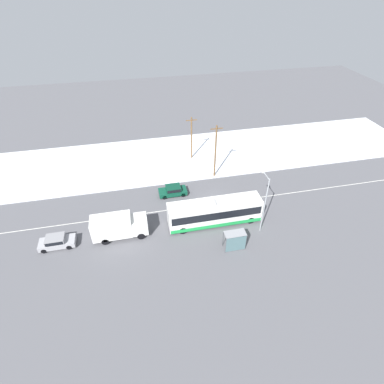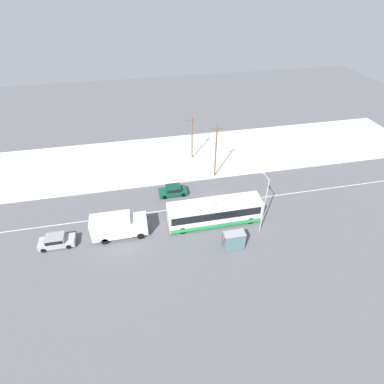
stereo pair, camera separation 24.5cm
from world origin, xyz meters
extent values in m
plane|color=#56565B|center=(0.00, 0.00, 0.00)|extent=(120.00, 120.00, 0.00)
cube|color=silver|center=(0.00, 13.62, 0.06)|extent=(80.00, 15.21, 0.12)
cube|color=silver|center=(0.00, 0.00, 0.00)|extent=(60.00, 0.12, 0.00)
cube|color=white|center=(-1.06, -3.61, 1.79)|extent=(11.87, 2.55, 3.03)
cube|color=black|center=(-1.06, -3.61, 2.15)|extent=(11.39, 2.57, 1.15)
cube|color=green|center=(-1.06, -3.61, 0.55)|extent=(11.75, 2.57, 0.54)
cube|color=#B2B2B2|center=(-1.95, -3.61, 3.42)|extent=(1.80, 1.40, 0.24)
cylinder|color=black|center=(3.47, -4.75, 0.50)|extent=(1.00, 0.28, 1.00)
cylinder|color=black|center=(3.47, -2.48, 0.50)|extent=(1.00, 0.28, 1.00)
cylinder|color=black|center=(-5.40, -4.75, 0.50)|extent=(1.00, 0.28, 1.00)
cylinder|color=black|center=(-5.40, -2.48, 0.50)|extent=(1.00, 0.28, 1.00)
cube|color=silver|center=(-13.84, -3.56, 1.79)|extent=(4.70, 2.30, 2.59)
cube|color=silver|center=(-10.54, -3.56, 1.50)|extent=(1.90, 2.18, 2.02)
cube|color=black|center=(-9.61, -3.56, 1.91)|extent=(0.06, 1.96, 0.89)
cylinder|color=black|center=(-10.54, -4.58, 0.45)|extent=(0.90, 0.26, 0.90)
cylinder|color=black|center=(-10.54, -2.54, 0.45)|extent=(0.90, 0.26, 0.90)
cylinder|color=black|center=(-14.78, -4.58, 0.45)|extent=(0.90, 0.26, 0.90)
cylinder|color=black|center=(-14.78, -2.54, 0.45)|extent=(0.90, 0.26, 0.90)
cube|color=#0F4733|center=(-5.38, 3.28, 0.53)|extent=(4.01, 1.80, 0.62)
cube|color=#0D3C2B|center=(-5.28, 3.28, 1.14)|extent=(2.08, 1.66, 0.59)
cube|color=black|center=(-5.28, 3.28, 1.15)|extent=(1.92, 1.69, 0.47)
cylinder|color=black|center=(-6.68, 2.49, 0.32)|extent=(0.64, 0.22, 0.64)
cylinder|color=black|center=(-6.68, 4.07, 0.32)|extent=(0.64, 0.22, 0.64)
cylinder|color=black|center=(-3.97, 2.49, 0.32)|extent=(0.64, 0.22, 0.64)
cylinder|color=black|center=(-3.97, 4.07, 0.32)|extent=(0.64, 0.22, 0.64)
cube|color=#9E9EA3|center=(-20.30, -3.68, 0.55)|extent=(4.11, 1.80, 0.65)
cube|color=gray|center=(-20.40, -3.68, 1.17)|extent=(2.13, 1.66, 0.59)
cube|color=black|center=(-20.40, -3.68, 1.18)|extent=(1.96, 1.69, 0.47)
cylinder|color=black|center=(-18.94, -4.47, 0.32)|extent=(0.64, 0.22, 0.64)
cylinder|color=black|center=(-18.94, -2.89, 0.32)|extent=(0.64, 0.22, 0.64)
cylinder|color=black|center=(-21.75, -4.47, 0.32)|extent=(0.64, 0.22, 0.64)
cylinder|color=black|center=(-21.75, -2.89, 0.32)|extent=(0.64, 0.22, 0.64)
cylinder|color=#23232D|center=(-0.27, -7.05, 0.37)|extent=(0.11, 0.11, 0.74)
cylinder|color=#23232D|center=(-0.05, -7.05, 0.37)|extent=(0.11, 0.11, 0.74)
cube|color=black|center=(-0.16, -7.05, 1.05)|extent=(0.39, 0.21, 0.61)
sphere|color=#8E6647|center=(-0.16, -7.05, 1.49)|extent=(0.26, 0.26, 0.26)
cylinder|color=black|center=(-0.40, -7.05, 1.02)|extent=(0.10, 0.10, 0.58)
cylinder|color=black|center=(0.08, -7.05, 1.02)|extent=(0.10, 0.10, 0.58)
cube|color=gray|center=(0.02, -8.32, 2.37)|extent=(2.48, 1.20, 0.06)
cube|color=slate|center=(0.02, -8.90, 1.20)|extent=(2.38, 0.04, 2.16)
cylinder|color=#474C51|center=(-1.18, -7.76, 1.17)|extent=(0.08, 0.08, 2.34)
cylinder|color=#474C51|center=(1.22, -7.76, 1.17)|extent=(0.08, 0.08, 2.34)
cylinder|color=#474C51|center=(-1.18, -8.88, 1.17)|extent=(0.08, 0.08, 2.34)
cylinder|color=#474C51|center=(1.22, -8.88, 1.17)|extent=(0.08, 0.08, 2.34)
cylinder|color=#9EA3A8|center=(4.17, -6.32, 3.97)|extent=(0.14, 0.14, 7.94)
cylinder|color=#9EA3A8|center=(4.17, -5.36, 7.79)|extent=(0.10, 1.92, 0.10)
cube|color=silver|center=(4.17, -4.40, 7.72)|extent=(0.36, 0.60, 0.16)
cylinder|color=brown|center=(1.78, 6.59, 4.33)|extent=(0.24, 0.24, 8.65)
cube|color=brown|center=(1.78, 6.59, 8.15)|extent=(1.80, 0.12, 0.12)
cylinder|color=brown|center=(-0.57, 12.70, 3.75)|extent=(0.24, 0.24, 7.50)
cube|color=brown|center=(-0.57, 12.70, 7.00)|extent=(1.80, 0.12, 0.12)
camera|label=1|loc=(-9.87, -30.87, 26.81)|focal=28.00mm
camera|label=2|loc=(-9.63, -30.92, 26.81)|focal=28.00mm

